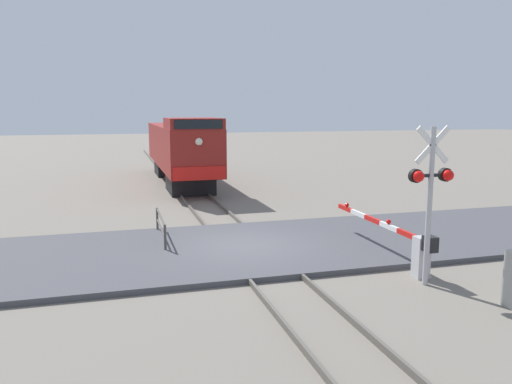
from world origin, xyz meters
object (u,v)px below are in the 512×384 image
locomotive (180,149)px  guard_railing (161,225)px  crossing_signal (431,188)px  crossing_gate (407,243)px

locomotive → guard_railing: locomotive is taller
crossing_signal → crossing_gate: bearing=80.9°
crossing_signal → guard_railing: bearing=135.8°
guard_railing → locomotive: bearing=79.8°
locomotive → crossing_signal: 20.20m
crossing_gate → crossing_signal: bearing=-99.1°
guard_railing → crossing_gate: bearing=-36.8°
locomotive → guard_railing: bearing=-100.2°
crossing_gate → guard_railing: bearing=143.2°
locomotive → crossing_signal: crossing_signal is taller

